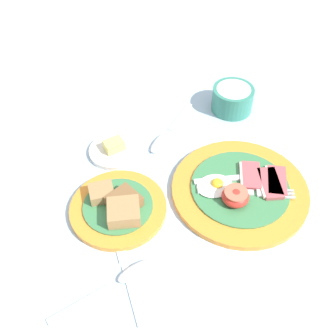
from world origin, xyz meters
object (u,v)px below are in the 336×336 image
at_px(breakfast_plate, 240,189).
at_px(fork_on_cloth, 127,274).
at_px(teaspoon_by_saucer, 122,279).
at_px(sugar_cup, 232,98).
at_px(bread_plate, 119,207).
at_px(teaspoon_near_cup, 166,135).
at_px(butter_dish, 115,150).

xyz_separation_m(breakfast_plate, fork_on_cloth, (-0.26, -0.10, -0.01)).
bearing_deg(teaspoon_by_saucer, fork_on_cloth, 19.85).
bearing_deg(fork_on_cloth, sugar_cup, -44.69).
bearing_deg(bread_plate, teaspoon_near_cup, 47.81).
distance_m(teaspoon_by_saucer, teaspoon_near_cup, 0.36).
bearing_deg(teaspoon_by_saucer, bread_plate, 64.29).
relative_size(breakfast_plate, fork_on_cloth, 1.45).
bearing_deg(butter_dish, teaspoon_by_saucer, -101.57).
bearing_deg(butter_dish, bread_plate, -101.08).
bearing_deg(butter_dish, fork_on_cloth, -99.86).
distance_m(breakfast_plate, butter_dish, 0.28).
relative_size(breakfast_plate, butter_dish, 2.44).
height_order(bread_plate, teaspoon_near_cup, bread_plate).
bearing_deg(butter_dish, breakfast_plate, -42.61).
relative_size(teaspoon_by_saucer, teaspoon_near_cup, 1.25).
relative_size(breakfast_plate, bread_plate, 1.46).
bearing_deg(butter_dish, sugar_cup, 9.82).
relative_size(butter_dish, fork_on_cloth, 0.59).
bearing_deg(teaspoon_near_cup, breakfast_plate, 70.16).
bearing_deg(fork_on_cloth, teaspoon_by_saucer, 124.65).
height_order(breakfast_plate, fork_on_cloth, breakfast_plate).
bearing_deg(fork_on_cloth, teaspoon_near_cup, -28.41).
relative_size(bread_plate, teaspoon_by_saucer, 0.96).
distance_m(bread_plate, teaspoon_by_saucer, 0.14).
xyz_separation_m(breakfast_plate, teaspoon_near_cup, (-0.09, 0.20, -0.00)).
bearing_deg(breakfast_plate, bread_plate, 171.82).
relative_size(teaspoon_by_saucer, fork_on_cloth, 1.04).
distance_m(sugar_cup, teaspoon_by_saucer, 0.50).
relative_size(breakfast_plate, sugar_cup, 2.77).
height_order(bread_plate, sugar_cup, sugar_cup).
distance_m(bread_plate, sugar_cup, 0.39).
bearing_deg(fork_on_cloth, breakfast_plate, -67.64).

